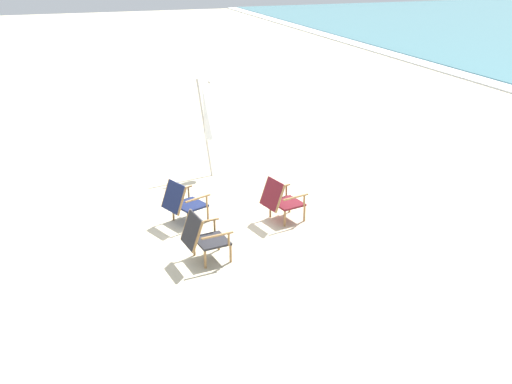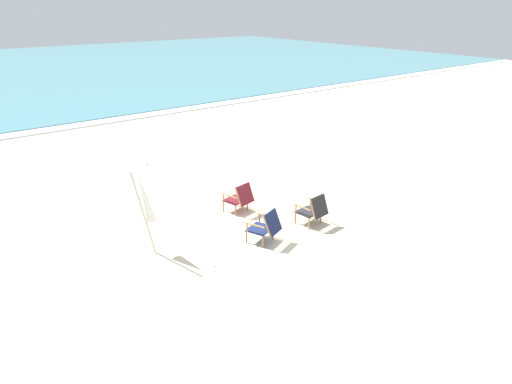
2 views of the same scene
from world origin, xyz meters
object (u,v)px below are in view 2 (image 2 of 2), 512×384
object	(u,v)px
beach_chair_back_left	(266,226)
beach_chair_far_center	(240,197)
beach_chair_back_right	(313,209)
umbrella_furled_white	(145,198)

from	to	relation	value
beach_chair_back_left	beach_chair_far_center	xyz separation A→B (m)	(0.49, 1.68, 0.00)
beach_chair_back_left	beach_chair_back_right	bearing A→B (deg)	-0.70
beach_chair_back_right	umbrella_furled_white	distance (m)	4.09
beach_chair_back_left	umbrella_furled_white	world-z (taller)	umbrella_furled_white
beach_chair_back_right	beach_chair_back_left	xyz separation A→B (m)	(-1.48, 0.02, -0.00)
beach_chair_back_right	beach_chair_far_center	world-z (taller)	beach_chair_back_right
beach_chair_back_right	beach_chair_far_center	distance (m)	1.97
beach_chair_back_right	beach_chair_far_center	bearing A→B (deg)	120.27
beach_chair_back_right	beach_chair_far_center	xyz separation A→B (m)	(-0.99, 1.70, -0.00)
beach_chair_far_center	beach_chair_back_right	bearing A→B (deg)	-59.73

